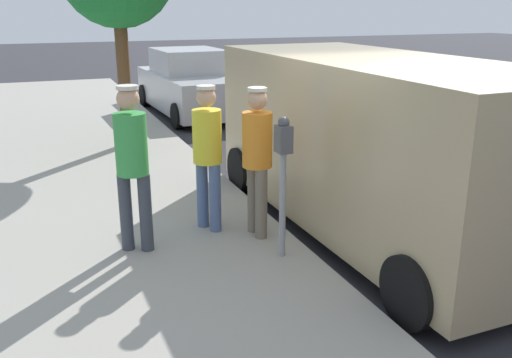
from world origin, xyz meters
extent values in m
plane|color=#2D2D33|center=(0.00, 0.00, 0.00)|extent=(80.00, 80.00, 0.00)
cube|color=#9E998E|center=(3.50, 0.00, 0.07)|extent=(5.00, 32.00, 0.15)
cylinder|color=gray|center=(1.35, 0.14, 0.72)|extent=(0.07, 0.07, 1.15)
cube|color=#4C4C51|center=(1.35, 0.14, 1.44)|extent=(0.14, 0.18, 0.28)
sphere|color=#47474C|center=(1.35, 0.14, 1.61)|extent=(0.12, 0.12, 0.12)
cylinder|color=#383D47|center=(2.86, -0.64, 0.59)|extent=(0.14, 0.14, 0.87)
cylinder|color=#383D47|center=(2.67, -0.54, 0.59)|extent=(0.14, 0.14, 0.87)
cylinder|color=green|center=(2.77, -0.59, 1.35)|extent=(0.34, 0.34, 0.65)
sphere|color=tan|center=(2.77, -0.59, 1.82)|extent=(0.24, 0.24, 0.24)
cylinder|color=silver|center=(2.77, -0.59, 1.94)|extent=(0.22, 0.22, 0.04)
cylinder|color=#726656|center=(1.38, -0.61, 0.57)|extent=(0.14, 0.14, 0.83)
cylinder|color=#726656|center=(1.37, -0.39, 0.57)|extent=(0.14, 0.14, 0.83)
cylinder|color=orange|center=(1.38, -0.50, 1.29)|extent=(0.34, 0.34, 0.62)
sphere|color=tan|center=(1.38, -0.50, 1.75)|extent=(0.23, 0.23, 0.23)
cylinder|color=silver|center=(1.38, -0.50, 1.86)|extent=(0.21, 0.21, 0.04)
cylinder|color=#4C608C|center=(1.90, -0.99, 0.56)|extent=(0.14, 0.14, 0.83)
cylinder|color=#4C608C|center=(1.80, -0.79, 0.56)|extent=(0.14, 0.14, 0.83)
cylinder|color=yellow|center=(1.85, -0.89, 1.29)|extent=(0.34, 0.34, 0.62)
sphere|color=tan|center=(1.85, -0.89, 1.74)|extent=(0.22, 0.22, 0.22)
cylinder|color=silver|center=(1.85, -0.89, 1.85)|extent=(0.21, 0.21, 0.04)
cube|color=tan|center=(-0.15, -0.46, 1.17)|extent=(2.10, 5.24, 1.96)
cylinder|color=black|center=(0.76, 1.61, 0.34)|extent=(0.23, 0.68, 0.68)
cylinder|color=black|center=(-1.06, -2.53, 0.34)|extent=(0.23, 0.68, 0.68)
cylinder|color=black|center=(0.84, -2.49, 0.34)|extent=(0.23, 0.68, 0.68)
cube|color=#BCBCC1|center=(-0.16, -8.91, 0.61)|extent=(1.98, 4.47, 0.89)
cube|color=#BCBCC1|center=(-0.15, -9.13, 1.35)|extent=(1.67, 2.04, 0.60)
cylinder|color=black|center=(-1.08, -7.29, 0.30)|extent=(0.24, 0.61, 0.60)
cylinder|color=black|center=(0.64, -7.22, 0.30)|extent=(0.24, 0.61, 0.60)
cylinder|color=black|center=(-0.95, -10.59, 0.30)|extent=(0.24, 0.61, 0.60)
cylinder|color=black|center=(0.77, -10.52, 0.30)|extent=(0.24, 0.61, 0.60)
cylinder|color=brown|center=(2.05, -5.54, 1.39)|extent=(0.24, 0.24, 2.48)
camera|label=1|loc=(3.64, 5.15, 2.74)|focal=39.11mm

